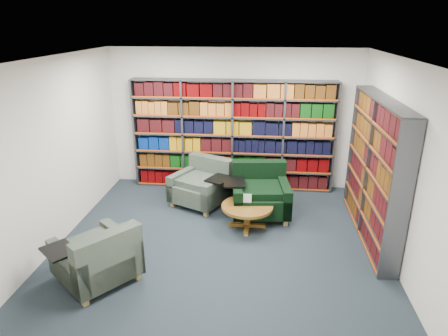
# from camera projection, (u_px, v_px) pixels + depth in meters

# --- Properties ---
(room_shell) EXTENTS (5.02, 5.02, 2.82)m
(room_shell) POSITION_uv_depth(u_px,v_px,m) (220.00, 160.00, 5.72)
(room_shell) COLOR #1C252D
(room_shell) RESTS_ON ground
(bookshelf_back) EXTENTS (4.00, 0.28, 2.20)m
(bookshelf_back) POSITION_uv_depth(u_px,v_px,m) (233.00, 136.00, 8.01)
(bookshelf_back) COLOR #47494F
(bookshelf_back) RESTS_ON ground
(bookshelf_right) EXTENTS (0.28, 2.50, 2.20)m
(bookshelf_right) POSITION_uv_depth(u_px,v_px,m) (375.00, 170.00, 6.16)
(bookshelf_right) COLOR #47494F
(bookshelf_right) RESTS_ON ground
(chair_teal_left) EXTENTS (1.24, 1.23, 0.84)m
(chair_teal_left) POSITION_uv_depth(u_px,v_px,m) (204.00, 185.00, 7.56)
(chair_teal_left) COLOR #0C2332
(chair_teal_left) RESTS_ON ground
(chair_green_right) EXTENTS (1.20, 1.08, 0.89)m
(chair_green_right) POSITION_uv_depth(u_px,v_px,m) (260.00, 194.00, 7.13)
(chair_green_right) COLOR black
(chair_green_right) RESTS_ON ground
(chair_teal_front) EXTENTS (1.28, 1.28, 0.83)m
(chair_teal_front) POSITION_uv_depth(u_px,v_px,m) (99.00, 260.00, 5.21)
(chair_teal_front) COLOR #0C2332
(chair_teal_front) RESTS_ON ground
(coffee_table) EXTENTS (0.86, 0.86, 0.60)m
(coffee_table) POSITION_uv_depth(u_px,v_px,m) (247.00, 210.00, 6.62)
(coffee_table) COLOR brown
(coffee_table) RESTS_ON ground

